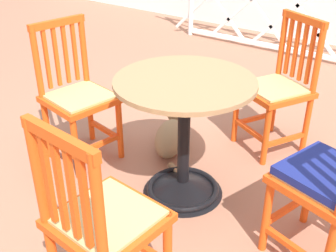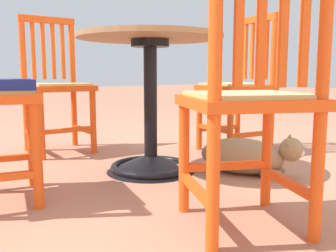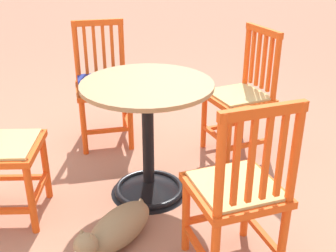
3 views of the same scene
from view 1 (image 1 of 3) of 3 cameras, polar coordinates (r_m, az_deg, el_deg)
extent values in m
plane|color=#A36B51|center=(2.48, -0.60, -10.64)|extent=(24.00, 24.00, 0.00)
cube|color=white|center=(4.95, 16.37, 9.83)|extent=(2.69, 0.04, 0.05)
cube|color=white|center=(4.82, 17.19, 15.33)|extent=(1.00, 0.02, 1.00)
cube|color=white|center=(4.82, 17.19, 15.33)|extent=(1.00, 0.02, 1.00)
cone|color=black|center=(2.55, 2.02, -7.96)|extent=(0.48, 0.48, 0.10)
torus|color=black|center=(2.56, 2.01, -8.41)|extent=(0.44, 0.44, 0.04)
cylinder|color=black|center=(2.37, 2.15, -1.71)|extent=(0.07, 0.07, 0.66)
cylinder|color=black|center=(2.23, 2.29, 5.23)|extent=(0.20, 0.20, 0.04)
cylinder|color=#9E754C|center=(2.21, 2.31, 6.00)|extent=(0.76, 0.76, 0.02)
cylinder|color=#E04C14|center=(2.77, 13.17, -1.12)|extent=(0.04, 0.04, 0.45)
cylinder|color=#E04C14|center=(3.01, 9.18, 1.76)|extent=(0.04, 0.04, 0.45)
cylinder|color=#E04C14|center=(2.89, 18.96, 4.38)|extent=(0.04, 0.04, 0.91)
cylinder|color=#E04C14|center=(3.11, 14.68, 6.78)|extent=(0.04, 0.04, 0.91)
cube|color=#E04C14|center=(2.92, 15.59, -1.81)|extent=(0.18, 0.32, 0.03)
cube|color=#E04C14|center=(3.14, 11.60, 1.00)|extent=(0.18, 0.32, 0.03)
cube|color=#E04C14|center=(2.91, 10.99, -0.58)|extent=(0.32, 0.18, 0.03)
cube|color=#E04C14|center=(2.90, 14.18, 4.69)|extent=(0.54, 0.54, 0.04)
cube|color=tan|center=(2.89, 14.23, 5.09)|extent=(0.47, 0.47, 0.02)
cube|color=#E04C14|center=(2.85, 18.74, 9.01)|extent=(0.03, 0.03, 0.39)
cube|color=#E04C14|center=(2.90, 17.82, 9.46)|extent=(0.03, 0.03, 0.39)
cube|color=#E04C14|center=(2.94, 16.93, 9.89)|extent=(0.03, 0.03, 0.39)
cube|color=#E04C14|center=(2.99, 16.06, 10.30)|extent=(0.03, 0.03, 0.39)
cube|color=#E04C14|center=(2.86, 17.99, 13.63)|extent=(0.35, 0.20, 0.04)
cylinder|color=#E04C14|center=(2.79, -6.57, -0.27)|extent=(0.04, 0.04, 0.45)
cylinder|color=#E04C14|center=(2.63, -12.39, -2.77)|extent=(0.04, 0.04, 0.45)
cylinder|color=#E04C14|center=(2.95, -10.93, 5.96)|extent=(0.04, 0.04, 0.91)
cylinder|color=#E04C14|center=(2.80, -16.68, 3.94)|extent=(0.04, 0.04, 0.91)
cube|color=#E04C14|center=(2.96, -8.52, -0.56)|extent=(0.34, 0.08, 0.03)
cube|color=#E04C14|center=(2.81, -14.10, -2.92)|extent=(0.34, 0.08, 0.03)
cube|color=#E04C14|center=(2.74, -9.30, -2.48)|extent=(0.08, 0.34, 0.03)
cube|color=#E04C14|center=(2.74, -11.81, 3.55)|extent=(0.46, 0.46, 0.04)
cube|color=tan|center=(2.73, -11.85, 3.97)|extent=(0.40, 0.40, 0.02)
cube|color=#E04C14|center=(2.84, -12.50, 9.75)|extent=(0.02, 0.03, 0.39)
cube|color=#E04C14|center=(2.80, -13.67, 9.39)|extent=(0.02, 0.03, 0.39)
cube|color=#E04C14|center=(2.77, -14.87, 9.02)|extent=(0.02, 0.03, 0.39)
cube|color=#E04C14|center=(2.74, -16.09, 8.64)|extent=(0.02, 0.03, 0.39)
cube|color=#E04C14|center=(2.73, -14.81, 13.36)|extent=(0.10, 0.38, 0.04)
cylinder|color=#E04C14|center=(2.06, -7.43, -12.45)|extent=(0.04, 0.04, 0.45)
cylinder|color=#E04C14|center=(1.76, -16.19, -12.01)|extent=(0.04, 0.04, 0.91)
cube|color=#E04C14|center=(2.00, -3.89, -15.80)|extent=(0.34, 0.05, 0.03)
cube|color=#E04C14|center=(1.74, -8.16, -12.54)|extent=(0.43, 0.43, 0.04)
cube|color=tan|center=(1.73, -8.21, -11.99)|extent=(0.38, 0.38, 0.02)
cube|color=#E04C14|center=(1.58, -15.88, -6.95)|extent=(0.03, 0.02, 0.39)
cube|color=#E04C14|center=(1.53, -14.41, -7.97)|extent=(0.03, 0.02, 0.39)
cube|color=#E04C14|center=(1.49, -12.83, -9.06)|extent=(0.03, 0.02, 0.39)
cube|color=#E04C14|center=(1.44, -11.15, -10.20)|extent=(0.03, 0.02, 0.39)
cube|color=#E04C14|center=(1.40, -14.62, -1.62)|extent=(0.38, 0.06, 0.04)
cylinder|color=#E04C14|center=(2.13, 13.23, -11.51)|extent=(0.04, 0.04, 0.45)
cylinder|color=#E04C14|center=(2.36, 18.64, -7.90)|extent=(0.04, 0.04, 0.45)
cube|color=#E04C14|center=(2.11, 16.58, -15.47)|extent=(0.33, 0.12, 0.03)
cube|color=#E04C14|center=(2.34, 21.71, -11.40)|extent=(0.33, 0.12, 0.03)
cube|color=#E04C14|center=(2.27, 15.90, -10.72)|extent=(0.12, 0.33, 0.03)
cube|color=#E04C14|center=(2.05, 20.61, -7.23)|extent=(0.49, 0.49, 0.04)
cube|color=tan|center=(2.04, 20.72, -6.73)|extent=(0.43, 0.43, 0.02)
cube|color=navy|center=(2.02, 20.86, -6.03)|extent=(0.44, 0.44, 0.04)
ellipsoid|color=#8E704C|center=(2.92, 0.28, -1.62)|extent=(0.38, 0.48, 0.19)
ellipsoid|color=silver|center=(3.01, 0.57, -0.83)|extent=(0.22, 0.23, 0.14)
sphere|color=#8E704C|center=(3.11, 0.99, 1.56)|extent=(0.12, 0.12, 0.12)
ellipsoid|color=silver|center=(3.15, 1.10, 1.71)|extent=(0.07, 0.06, 0.04)
cone|color=#8E704C|center=(3.08, 0.38, 2.39)|extent=(0.04, 0.04, 0.04)
cone|color=#8E704C|center=(3.07, 1.56, 2.31)|extent=(0.04, 0.04, 0.04)
ellipsoid|color=#8E704C|center=(3.10, -0.26, -1.08)|extent=(0.10, 0.13, 0.05)
ellipsoid|color=#8E704C|center=(3.09, 1.76, -1.24)|extent=(0.10, 0.13, 0.05)
cylinder|color=#8E704C|center=(2.69, 1.36, -6.44)|extent=(0.21, 0.14, 0.04)
camera|label=2|loc=(3.47, 35.40, 5.84)|focal=40.28mm
camera|label=3|loc=(4.16, -15.18, 27.19)|focal=45.54mm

